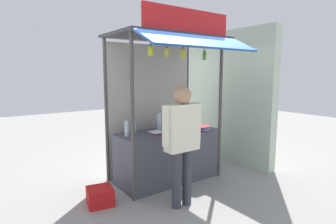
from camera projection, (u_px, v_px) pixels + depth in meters
ground_plane at (168, 179)px, 4.99m from camera, size 20.00×20.00×0.00m
stall_counter at (168, 156)px, 4.93m from camera, size 1.81×0.76×0.89m
stall_structure at (162, 82)px, 4.89m from camera, size 2.01×1.69×2.88m
water_bottle_mid_right at (134, 126)px, 4.81m from camera, size 0.06×0.06×0.23m
water_bottle_center at (181, 120)px, 5.41m from camera, size 0.07×0.07×0.24m
water_bottle_rear_center at (159, 122)px, 4.99m from camera, size 0.09×0.09×0.31m
water_bottle_back_left at (127, 129)px, 4.49m from camera, size 0.07×0.07×0.25m
water_bottle_far_right at (173, 123)px, 4.97m from camera, size 0.08×0.08×0.30m
water_bottle_front_right at (198, 121)px, 5.33m from camera, size 0.06×0.06×0.23m
magazine_stack_mid_left at (176, 133)px, 4.64m from camera, size 0.27×0.32×0.06m
magazine_stack_right at (157, 133)px, 4.65m from camera, size 0.25×0.25×0.04m
magazine_stack_back_right at (202, 128)px, 4.96m from camera, size 0.26×0.28×0.08m
banana_bunch_rightmost at (183, 53)px, 4.26m from camera, size 0.11×0.11×0.26m
banana_bunch_inner_right at (204, 56)px, 4.52m from camera, size 0.09×0.09×0.28m
banana_bunch_inner_left at (167, 52)px, 4.08m from camera, size 0.09×0.09×0.25m
banana_bunch_leftmost at (151, 51)px, 3.92m from camera, size 0.09×0.10×0.25m
vendor_person at (182, 135)px, 3.86m from camera, size 0.66×0.25×1.74m
plastic_crate at (100, 196)px, 4.02m from camera, size 0.42×0.42×0.25m
neighbour_wall at (227, 96)px, 6.08m from camera, size 0.20×2.40×2.82m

